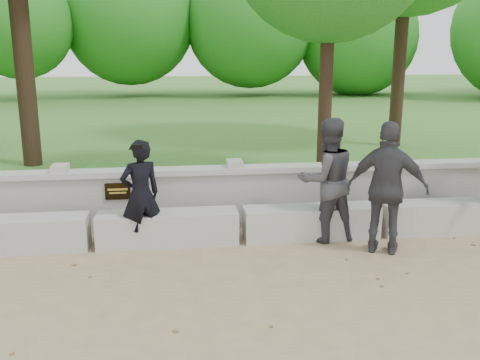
% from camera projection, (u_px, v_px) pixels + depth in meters
% --- Properties ---
extents(ground, '(80.00, 80.00, 0.00)m').
position_uv_depth(ground, '(68.00, 314.00, 5.36)').
color(ground, tan).
rests_on(ground, ground).
extents(lawn, '(40.00, 22.00, 0.25)m').
position_uv_depth(lawn, '(140.00, 122.00, 18.83)').
color(lawn, '#396323').
rests_on(lawn, ground).
extents(concrete_bench, '(11.90, 0.45, 0.45)m').
position_uv_depth(concrete_bench, '(93.00, 231.00, 7.14)').
color(concrete_bench, '#B1AEA7').
rests_on(concrete_bench, ground).
extents(parapet_wall, '(12.50, 0.35, 0.90)m').
position_uv_depth(parapet_wall, '(98.00, 200.00, 7.76)').
color(parapet_wall, '#A6A49D').
rests_on(parapet_wall, ground).
extents(man_main, '(0.63, 0.60, 1.47)m').
position_uv_depth(man_main, '(141.00, 195.00, 7.01)').
color(man_main, black).
rests_on(man_main, ground).
extents(visitor_left, '(0.93, 0.78, 1.71)m').
position_uv_depth(visitor_left, '(327.00, 180.00, 7.29)').
color(visitor_left, '#3C3C40').
rests_on(visitor_left, ground).
extents(visitor_right, '(1.09, 0.82, 1.73)m').
position_uv_depth(visitor_right, '(388.00, 188.00, 6.82)').
color(visitor_right, '#39393D').
rests_on(visitor_right, ground).
extents(shrub_a, '(0.38, 0.33, 0.60)m').
position_uv_depth(shrub_a, '(2.00, 186.00, 8.22)').
color(shrub_a, '#3C9131').
rests_on(shrub_a, lawn).
extents(shrub_b, '(0.37, 0.39, 0.57)m').
position_uv_depth(shrub_b, '(90.00, 184.00, 8.39)').
color(shrub_b, '#3C9131').
rests_on(shrub_b, lawn).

